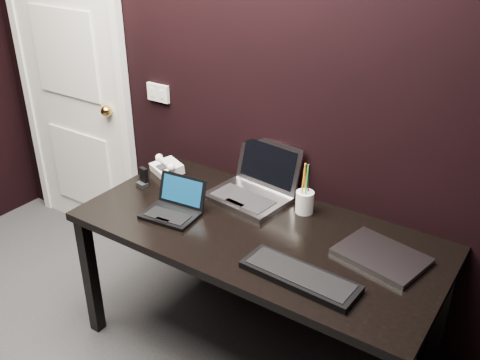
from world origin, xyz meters
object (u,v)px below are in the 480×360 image
Objects in this scene: ext_keyboard at (300,276)px; pen_cup at (305,201)px; mobile_phone at (144,179)px; netbook at (174,208)px; silver_laptop at (253,188)px; desk_phone at (166,167)px; closed_laptop at (381,256)px; door at (72,85)px; desk at (257,243)px.

pen_cup is (-0.23, 0.48, 0.05)m from ext_keyboard.
mobile_phone is at bearing -164.43° from pen_cup.
ext_keyboard is (0.74, -0.11, -0.02)m from netbook.
silver_laptop is 2.09× the size of desk_phone.
pen_cup reaches higher than closed_laptop.
closed_laptop is 1.29m from mobile_phone.
mobile_phone is (0.92, -0.35, -0.27)m from door.
silver_laptop is at bearing 21.67° from mobile_phone.
desk is 0.74m from mobile_phone.
pen_cup reaches higher than desk.
door is at bearing 169.72° from desk_phone.
desk is 6.08× the size of netbook.
ext_keyboard reaches higher than closed_laptop.
desk_phone is (-1.07, 0.43, 0.02)m from ext_keyboard.
silver_laptop is at bearing -177.11° from pen_cup.
netbook reaches higher than mobile_phone.
pen_cup is at bearing 116.08° from ext_keyboard.
desk_phone is at bearing 158.20° from ext_keyboard.
desk_phone is (-0.73, 0.21, 0.11)m from desk.
silver_laptop is 0.59m from mobile_phone.
desk is at bearing 147.09° from ext_keyboard.
closed_laptop is at bearing -4.89° from desk_phone.
netbook is 0.99m from closed_laptop.
ext_keyboard is at bearing -41.69° from silver_laptop.
desk_phone is (-0.55, -0.04, -0.02)m from silver_laptop.
silver_laptop is at bearing 126.65° from desk.
door reaches higher than closed_laptop.
mobile_phone is at bearing -176.75° from closed_laptop.
closed_laptop reaches higher than desk.
mobile_phone is (-1.29, -0.07, 0.03)m from closed_laptop.
netbook is at bearing -44.66° from desk_phone.
mobile_phone reaches higher than closed_laptop.
ext_keyboard is at bearing -12.88° from mobile_phone.
mobile_phone reaches higher than desk_phone.
pen_cup reaches higher than mobile_phone.
desk is 6.60× the size of pen_cup.
desk is 0.57m from closed_laptop.
silver_laptop is at bearing 3.67° from desk_phone.
door is 1.77m from pen_cup.
door reaches higher than desk.
desk_phone is at bearing 175.11° from closed_laptop.
netbook is at bearing -164.66° from desk.
door is at bearing 174.89° from silver_laptop.
door is 21.35× the size of mobile_phone.
door is 2.24m from closed_laptop.
netbook is at bearing 171.80° from ext_keyboard.
pen_cup is at bearing 3.40° from desk_phone.
desk is at bearing -15.94° from desk_phone.
ext_keyboard is 4.90× the size of mobile_phone.
door is at bearing 159.15° from mobile_phone.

